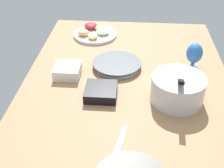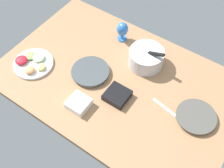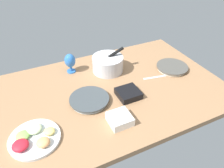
{
  "view_description": "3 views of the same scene",
  "coord_description": "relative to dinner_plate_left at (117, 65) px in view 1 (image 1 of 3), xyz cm",
  "views": [
    {
      "loc": [
        117.38,
        1.79,
        83.99
      ],
      "look_at": [
        5.55,
        -6.74,
        5.74
      ],
      "focal_mm": 47.5,
      "sensor_mm": 36.0,
      "label": 1
    },
    {
      "loc": [
        59.32,
        -93.06,
        149.56
      ],
      "look_at": [
        0.89,
        -8.35,
        5.74
      ],
      "focal_mm": 44.15,
      "sensor_mm": 36.0,
      "label": 2
    },
    {
      "loc": [
        -50.86,
        -108.71,
        95.04
      ],
      "look_at": [
        -0.19,
        -1.61,
        5.74
      ],
      "focal_mm": 34.63,
      "sensor_mm": 36.0,
      "label": 3
    }
  ],
  "objects": [
    {
      "name": "mixing_bowl",
      "position": [
        26.44,
        28.89,
        4.98
      ],
      "size": [
        25.17,
        24.13,
        18.44
      ],
      "color": "silver",
      "rests_on": "ground_plane"
    },
    {
      "name": "hurricane_glass_blue",
      "position": [
        -0.37,
        39.8,
        7.83
      ],
      "size": [
        8.42,
        8.42,
        15.55
      ],
      "color": "blue",
      "rests_on": "ground_plane"
    },
    {
      "name": "fruit_platter",
      "position": [
        -38.17,
        -16.8,
        0.25
      ],
      "size": [
        27.85,
        27.85,
        5.44
      ],
      "color": "silver",
      "rests_on": "ground_plane"
    },
    {
      "name": "fork_by_right_plate",
      "position": [
        54.65,
        4.77,
        -1.34
      ],
      "size": [
        18.03,
        5.04,
        0.6
      ],
      "primitive_type": "cube",
      "rotation": [
        0.0,
        0.0,
        -0.18
      ],
      "color": "silver",
      "rests_on": "ground_plane"
    },
    {
      "name": "square_bowl_black",
      "position": [
        25.92,
        -5.86,
        0.9
      ],
      "size": [
        14.67,
        14.67,
        4.56
      ],
      "color": "black",
      "rests_on": "ground_plane"
    },
    {
      "name": "square_bowl_white",
      "position": [
        9.7,
        -24.84,
        1.36
      ],
      "size": [
        13.01,
        13.01,
        5.39
      ],
      "color": "white",
      "rests_on": "ground_plane"
    },
    {
      "name": "dinner_plate_left",
      "position": [
        0.0,
        0.0,
        0.0
      ],
      "size": [
        26.11,
        26.11,
        3.16
      ],
      "color": "silver",
      "rests_on": "ground_plane"
    },
    {
      "name": "ground_plane",
      "position": [
        18.65,
        5.93,
        -3.64
      ],
      "size": [
        160.0,
        104.0,
        4.0
      ],
      "primitive_type": "cube",
      "color": "#99704C"
    }
  ]
}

